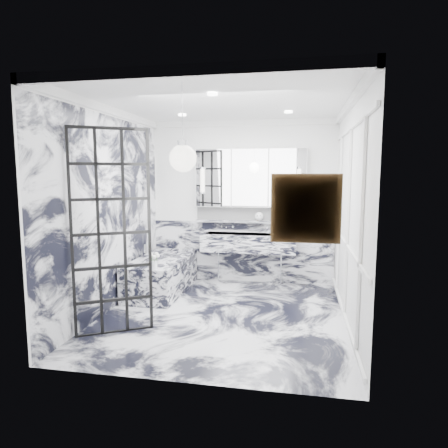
% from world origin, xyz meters
% --- Properties ---
extents(floor, '(3.60, 3.60, 0.00)m').
position_xyz_m(floor, '(0.00, 0.00, 0.00)').
color(floor, silver).
rests_on(floor, ground).
extents(ceiling, '(3.60, 3.60, 0.00)m').
position_xyz_m(ceiling, '(0.00, 0.00, 2.80)').
color(ceiling, white).
rests_on(ceiling, wall_back).
extents(wall_back, '(3.60, 0.00, 3.60)m').
position_xyz_m(wall_back, '(0.00, 1.80, 1.40)').
color(wall_back, white).
rests_on(wall_back, floor).
extents(wall_front, '(3.60, 0.00, 3.60)m').
position_xyz_m(wall_front, '(0.00, -1.80, 1.40)').
color(wall_front, white).
rests_on(wall_front, floor).
extents(wall_left, '(0.00, 3.60, 3.60)m').
position_xyz_m(wall_left, '(-1.60, 0.00, 1.40)').
color(wall_left, white).
rests_on(wall_left, floor).
extents(wall_right, '(0.00, 3.60, 3.60)m').
position_xyz_m(wall_right, '(1.60, 0.00, 1.40)').
color(wall_right, white).
rests_on(wall_right, floor).
extents(marble_clad_back, '(3.18, 0.05, 1.05)m').
position_xyz_m(marble_clad_back, '(0.00, 1.78, 0.53)').
color(marble_clad_back, silver).
rests_on(marble_clad_back, floor).
extents(marble_clad_left, '(0.02, 3.56, 2.68)m').
position_xyz_m(marble_clad_left, '(-1.59, 0.00, 1.34)').
color(marble_clad_left, silver).
rests_on(marble_clad_left, floor).
extents(panel_molding, '(0.03, 3.40, 2.30)m').
position_xyz_m(panel_molding, '(1.58, 0.00, 1.30)').
color(panel_molding, white).
rests_on(panel_molding, floor).
extents(soap_bottle_a, '(0.11, 0.11, 0.21)m').
position_xyz_m(soap_bottle_a, '(0.65, 1.71, 1.19)').
color(soap_bottle_a, '#8C5919').
rests_on(soap_bottle_a, ledge).
extents(soap_bottle_b, '(0.08, 0.08, 0.17)m').
position_xyz_m(soap_bottle_b, '(0.58, 1.71, 1.17)').
color(soap_bottle_b, '#4C4C51').
rests_on(soap_bottle_b, ledge).
extents(soap_bottle_c, '(0.12, 0.12, 0.15)m').
position_xyz_m(soap_bottle_c, '(0.95, 1.71, 1.16)').
color(soap_bottle_c, silver).
rests_on(soap_bottle_c, ledge).
extents(face_pot, '(0.15, 0.15, 0.15)m').
position_xyz_m(face_pot, '(0.31, 1.71, 1.17)').
color(face_pot, white).
rests_on(face_pot, ledge).
extents(amber_bottle, '(0.04, 0.04, 0.10)m').
position_xyz_m(amber_bottle, '(0.30, 1.71, 1.14)').
color(amber_bottle, '#8C5919').
rests_on(amber_bottle, ledge).
extents(flower_vase, '(0.08, 0.08, 0.12)m').
position_xyz_m(flower_vase, '(-1.01, 0.14, 0.61)').
color(flower_vase, silver).
rests_on(flower_vase, bathtub).
extents(crittall_door, '(0.78, 0.48, 2.41)m').
position_xyz_m(crittall_door, '(-1.16, -0.83, 1.20)').
color(crittall_door, black).
rests_on(crittall_door, floor).
extents(artwork, '(0.47, 0.05, 0.47)m').
position_xyz_m(artwork, '(1.04, -1.76, 1.61)').
color(artwork, '#BF8813').
rests_on(artwork, wall_front).
extents(pendant_light, '(0.26, 0.26, 0.26)m').
position_xyz_m(pendant_light, '(-0.12, -1.39, 2.04)').
color(pendant_light, white).
rests_on(pendant_light, ceiling).
extents(trough_sink, '(1.60, 0.45, 0.30)m').
position_xyz_m(trough_sink, '(0.15, 1.55, 0.73)').
color(trough_sink, silver).
rests_on(trough_sink, wall_back).
extents(ledge, '(1.90, 0.14, 0.04)m').
position_xyz_m(ledge, '(0.15, 1.72, 1.07)').
color(ledge, silver).
rests_on(ledge, wall_back).
extents(subway_tile, '(1.90, 0.03, 0.23)m').
position_xyz_m(subway_tile, '(0.15, 1.78, 1.21)').
color(subway_tile, white).
rests_on(subway_tile, wall_back).
extents(mirror_cabinet, '(1.90, 0.16, 1.00)m').
position_xyz_m(mirror_cabinet, '(0.15, 1.73, 1.82)').
color(mirror_cabinet, white).
rests_on(mirror_cabinet, wall_back).
extents(sconce_left, '(0.07, 0.07, 0.40)m').
position_xyz_m(sconce_left, '(-0.67, 1.63, 1.78)').
color(sconce_left, white).
rests_on(sconce_left, mirror_cabinet).
extents(sconce_right, '(0.07, 0.07, 0.40)m').
position_xyz_m(sconce_right, '(0.97, 1.63, 1.78)').
color(sconce_right, white).
rests_on(sconce_right, mirror_cabinet).
extents(bathtub, '(0.75, 1.65, 0.55)m').
position_xyz_m(bathtub, '(-1.18, 0.90, 0.28)').
color(bathtub, silver).
rests_on(bathtub, floor).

